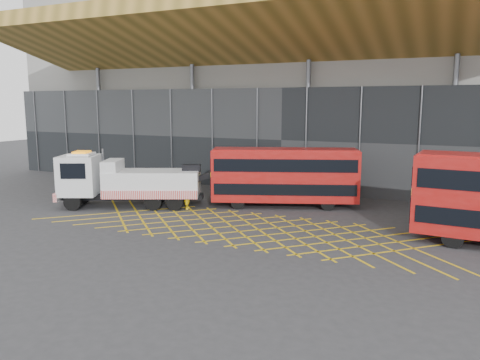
% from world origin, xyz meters
% --- Properties ---
extents(ground_plane, '(120.00, 120.00, 0.00)m').
position_xyz_m(ground_plane, '(0.00, 0.00, 0.00)').
color(ground_plane, '#2D2D2F').
extents(road_markings, '(24.76, 7.16, 0.01)m').
position_xyz_m(road_markings, '(4.00, 0.00, 0.01)').
color(road_markings, gold).
rests_on(road_markings, ground_plane).
extents(construction_building, '(55.00, 23.97, 18.00)m').
position_xyz_m(construction_building, '(1.92, 18.40, 8.98)').
color(construction_building, gray).
rests_on(construction_building, ground_plane).
extents(recovery_truck, '(10.42, 6.20, 3.78)m').
position_xyz_m(recovery_truck, '(-5.42, 1.57, 1.75)').
color(recovery_truck, black).
rests_on(recovery_truck, ground_plane).
extents(bus_towed, '(9.68, 5.48, 3.89)m').
position_xyz_m(bus_towed, '(4.14, 6.02, 2.16)').
color(bus_towed, '#9E0F0C').
rests_on(bus_towed, ground_plane).
extents(worker, '(0.57, 0.72, 1.71)m').
position_xyz_m(worker, '(-1.36, 2.76, 0.86)').
color(worker, yellow).
rests_on(worker, ground_plane).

